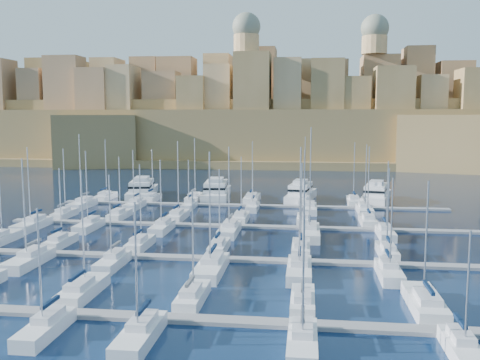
# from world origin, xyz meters

# --- Properties ---
(ground) EXTENTS (600.00, 600.00, 0.00)m
(ground) POSITION_xyz_m (0.00, 0.00, 0.00)
(ground) COLOR black
(ground) RESTS_ON ground
(pontoon_near) EXTENTS (84.00, 2.00, 0.40)m
(pontoon_near) POSITION_xyz_m (0.00, -34.00, 0.20)
(pontoon_near) COLOR slate
(pontoon_near) RESTS_ON ground
(pontoon_mid_near) EXTENTS (84.00, 2.00, 0.40)m
(pontoon_mid_near) POSITION_xyz_m (0.00, -12.00, 0.20)
(pontoon_mid_near) COLOR slate
(pontoon_mid_near) RESTS_ON ground
(pontoon_mid_far) EXTENTS (84.00, 2.00, 0.40)m
(pontoon_mid_far) POSITION_xyz_m (0.00, 10.00, 0.20)
(pontoon_mid_far) COLOR slate
(pontoon_mid_far) RESTS_ON ground
(pontoon_far) EXTENTS (84.00, 2.00, 0.40)m
(pontoon_far) POSITION_xyz_m (0.00, 32.00, 0.20)
(pontoon_far) COLOR slate
(pontoon_far) RESTS_ON ground
(sailboat_2) EXTENTS (2.75, 9.16, 14.17)m
(sailboat_2) POSITION_xyz_m (-11.94, -28.53, 0.75)
(sailboat_2) COLOR white
(sailboat_2) RESTS_ON ground
(sailboat_3) EXTENTS (2.48, 8.26, 12.23)m
(sailboat_3) POSITION_xyz_m (0.40, -28.98, 0.72)
(sailboat_3) COLOR white
(sailboat_3) RESTS_ON ground
(sailboat_4) EXTENTS (2.44, 8.13, 13.63)m
(sailboat_4) POSITION_xyz_m (12.00, -29.04, 0.73)
(sailboat_4) COLOR white
(sailboat_4) RESTS_ON ground
(sailboat_5) EXTENTS (3.05, 10.16, 13.51)m
(sailboat_5) POSITION_xyz_m (24.37, -28.04, 0.75)
(sailboat_5) COLOR white
(sailboat_5) RESTS_ON ground
(sailboat_8) EXTENTS (2.42, 8.05, 12.03)m
(sailboat_8) POSITION_xyz_m (-10.96, -38.92, 0.72)
(sailboat_8) COLOR white
(sailboat_8) RESTS_ON ground
(sailboat_9) EXTENTS (2.66, 8.87, 12.87)m
(sailboat_9) POSITION_xyz_m (-2.03, -39.32, 0.73)
(sailboat_9) COLOR white
(sailboat_9) RESTS_ON ground
(sailboat_10) EXTENTS (2.51, 8.37, 12.00)m
(sailboat_10) POSITION_xyz_m (12.07, -39.08, 0.72)
(sailboat_10) COLOR white
(sailboat_10) RESTS_ON ground
(sailboat_11) EXTENTS (2.35, 7.83, 11.02)m
(sailboat_11) POSITION_xyz_m (25.12, -38.81, 0.71)
(sailboat_11) COLOR white
(sailboat_11) RESTS_ON ground
(sailboat_12) EXTENTS (2.68, 8.93, 13.48)m
(sailboat_12) POSITION_xyz_m (-34.92, -6.65, 0.74)
(sailboat_12) COLOR white
(sailboat_12) RESTS_ON ground
(sailboat_13) EXTENTS (2.35, 7.84, 12.19)m
(sailboat_13) POSITION_xyz_m (-24.80, -7.18, 0.72)
(sailboat_13) COLOR white
(sailboat_13) RESTS_ON ground
(sailboat_14) EXTENTS (2.48, 8.26, 12.84)m
(sailboat_14) POSITION_xyz_m (-12.35, -6.98, 0.73)
(sailboat_14) COLOR white
(sailboat_14) RESTS_ON ground
(sailboat_15) EXTENTS (2.32, 7.73, 12.33)m
(sailboat_15) POSITION_xyz_m (-0.37, -7.24, 0.72)
(sailboat_15) COLOR white
(sailboat_15) RESTS_ON ground
(sailboat_16) EXTENTS (2.57, 8.57, 13.36)m
(sailboat_16) POSITION_xyz_m (11.53, -6.83, 0.73)
(sailboat_16) COLOR white
(sailboat_16) RESTS_ON ground
(sailboat_17) EXTENTS (2.41, 8.04, 12.73)m
(sailboat_17) POSITION_xyz_m (23.62, -7.08, 0.72)
(sailboat_17) COLOR white
(sailboat_17) RESTS_ON ground
(sailboat_19) EXTENTS (2.91, 9.70, 14.57)m
(sailboat_19) POSITION_xyz_m (-24.09, -17.73, 0.75)
(sailboat_19) COLOR white
(sailboat_19) RESTS_ON ground
(sailboat_20) EXTENTS (2.48, 8.25, 12.50)m
(sailboat_20) POSITION_xyz_m (-12.82, -17.02, 0.72)
(sailboat_20) COLOR white
(sailboat_20) RESTS_ON ground
(sailboat_21) EXTENTS (3.17, 10.57, 15.67)m
(sailboat_21) POSITION_xyz_m (0.45, -18.16, 0.77)
(sailboat_21) COLOR white
(sailboat_21) RESTS_ON ground
(sailboat_22) EXTENTS (2.97, 9.91, 16.31)m
(sailboat_22) POSITION_xyz_m (11.48, -17.83, 0.77)
(sailboat_22) COLOR white
(sailboat_22) RESTS_ON ground
(sailboat_23) EXTENTS (2.61, 8.69, 12.70)m
(sailboat_23) POSITION_xyz_m (22.39, -17.24, 0.73)
(sailboat_23) COLOR white
(sailboat_23) RESTS_ON ground
(sailboat_24) EXTENTS (2.32, 7.73, 13.70)m
(sailboat_24) POSITION_xyz_m (-34.54, 14.77, 0.74)
(sailboat_24) COLOR white
(sailboat_24) RESTS_ON ground
(sailboat_25) EXTENTS (2.48, 8.26, 12.10)m
(sailboat_25) POSITION_xyz_m (-23.53, 15.02, 0.72)
(sailboat_25) COLOR white
(sailboat_25) RESTS_ON ground
(sailboat_26) EXTENTS (2.68, 8.94, 15.26)m
(sailboat_26) POSITION_xyz_m (-12.08, 15.36, 0.75)
(sailboat_26) COLOR white
(sailboat_26) RESTS_ON ground
(sailboat_27) EXTENTS (2.57, 8.57, 12.44)m
(sailboat_27) POSITION_xyz_m (0.05, 15.18, 0.73)
(sailboat_27) COLOR white
(sailboat_27) RESTS_ON ground
(sailboat_28) EXTENTS (2.48, 8.25, 13.84)m
(sailboat_28) POSITION_xyz_m (11.75, 15.02, 0.74)
(sailboat_28) COLOR white
(sailboat_28) RESTS_ON ground
(sailboat_29) EXTENTS (2.66, 8.86, 14.49)m
(sailboat_29) POSITION_xyz_m (23.35, 15.32, 0.75)
(sailboat_29) COLOR white
(sailboat_29) RESTS_ON ground
(sailboat_30) EXTENTS (2.98, 9.92, 14.66)m
(sailboat_30) POSITION_xyz_m (-35.42, 4.16, 0.76)
(sailboat_30) COLOR white
(sailboat_30) RESTS_ON ground
(sailboat_31) EXTENTS (2.62, 8.73, 14.03)m
(sailboat_31) POSITION_xyz_m (-25.26, 4.74, 0.74)
(sailboat_31) COLOR white
(sailboat_31) RESTS_ON ground
(sailboat_32) EXTENTS (2.60, 8.67, 12.69)m
(sailboat_32) POSITION_xyz_m (-12.22, 4.77, 0.73)
(sailboat_32) COLOR white
(sailboat_32) RESTS_ON ground
(sailboat_33) EXTENTS (2.92, 9.74, 15.00)m
(sailboat_33) POSITION_xyz_m (-0.49, 4.25, 0.76)
(sailboat_33) COLOR white
(sailboat_33) RESTS_ON ground
(sailboat_34) EXTENTS (3.28, 10.93, 18.21)m
(sailboat_34) POSITION_xyz_m (12.78, 3.66, 0.79)
(sailboat_34) COLOR white
(sailboat_34) RESTS_ON ground
(sailboat_35) EXTENTS (2.45, 8.17, 12.87)m
(sailboat_35) POSITION_xyz_m (25.09, 5.02, 0.73)
(sailboat_35) COLOR white
(sailboat_35) RESTS_ON ground
(sailboat_36) EXTENTS (2.62, 8.72, 14.46)m
(sailboat_36) POSITION_xyz_m (-34.88, 37.25, 0.75)
(sailboat_36) COLOR white
(sailboat_36) RESTS_ON ground
(sailboat_37) EXTENTS (2.38, 7.93, 12.31)m
(sailboat_37) POSITION_xyz_m (-23.47, 36.86, 0.72)
(sailboat_37) COLOR white
(sailboat_37) RESTS_ON ground
(sailboat_38) EXTENTS (2.85, 9.51, 14.88)m
(sailboat_38) POSITION_xyz_m (-13.58, 37.64, 0.75)
(sailboat_38) COLOR white
(sailboat_38) RESTS_ON ground
(sailboat_39) EXTENTS (3.17, 10.58, 14.21)m
(sailboat_39) POSITION_xyz_m (-0.25, 38.16, 0.76)
(sailboat_39) COLOR white
(sailboat_39) RESTS_ON ground
(sailboat_40) EXTENTS (2.91, 9.70, 15.35)m
(sailboat_40) POSITION_xyz_m (11.74, 37.73, 0.76)
(sailboat_40) COLOR white
(sailboat_40) RESTS_ON ground
(sailboat_41) EXTENTS (2.80, 9.32, 14.16)m
(sailboat_41) POSITION_xyz_m (22.65, 37.54, 0.75)
(sailboat_41) COLOR white
(sailboat_41) RESTS_ON ground
(sailboat_42) EXTENTS (3.04, 10.14, 16.15)m
(sailboat_42) POSITION_xyz_m (-35.75, 26.05, 0.77)
(sailboat_42) COLOR white
(sailboat_42) RESTS_ON ground
(sailboat_43) EXTENTS (2.66, 8.86, 12.83)m
(sailboat_43) POSITION_xyz_m (-24.29, 26.68, 0.73)
(sailboat_43) COLOR white
(sailboat_43) RESTS_ON ground
(sailboat_44) EXTENTS (2.18, 7.25, 10.81)m
(sailboat_44) POSITION_xyz_m (-12.56, 27.47, 0.70)
(sailboat_44) COLOR white
(sailboat_44) RESTS_ON ground
(sailboat_45) EXTENTS (2.30, 7.66, 10.91)m
(sailboat_45) POSITION_xyz_m (1.05, 27.27, 0.70)
(sailboat_45) COLOR white
(sailboat_45) RESTS_ON ground
(sailboat_46) EXTENTS (2.77, 9.24, 13.95)m
(sailboat_46) POSITION_xyz_m (12.91, 26.49, 0.74)
(sailboat_46) COLOR white
(sailboat_46) RESTS_ON ground
(sailboat_47) EXTENTS (2.82, 9.40, 14.35)m
(sailboat_47) POSITION_xyz_m (23.93, 26.41, 0.75)
(sailboat_47) COLOR white
(sailboat_47) RESTS_ON ground
(motor_yacht_a) EXTENTS (8.98, 19.74, 5.25)m
(motor_yacht_a) POSITION_xyz_m (-27.67, 42.65, 1.73)
(motor_yacht_a) COLOR white
(motor_yacht_a) RESTS_ON ground
(motor_yacht_b) EXTENTS (7.47, 19.86, 5.25)m
(motor_yacht_b) POSITION_xyz_m (-9.35, 42.84, 1.73)
(motor_yacht_b) COLOR white
(motor_yacht_b) RESTS_ON ground
(motor_yacht_c) EXTENTS (7.47, 17.12, 5.25)m
(motor_yacht_c) POSITION_xyz_m (10.87, 41.45, 1.73)
(motor_yacht_c) COLOR white
(motor_yacht_c) RESTS_ON ground
(motor_yacht_d) EXTENTS (8.95, 18.21, 5.25)m
(motor_yacht_d) POSITION_xyz_m (28.10, 41.91, 1.73)
(motor_yacht_d) COLOR white
(motor_yacht_d) RESTS_ON ground
(fortified_city) EXTENTS (460.00, 108.95, 59.52)m
(fortified_city) POSITION_xyz_m (-0.19, 155.26, 14.74)
(fortified_city) COLOR brown
(fortified_city) RESTS_ON ground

